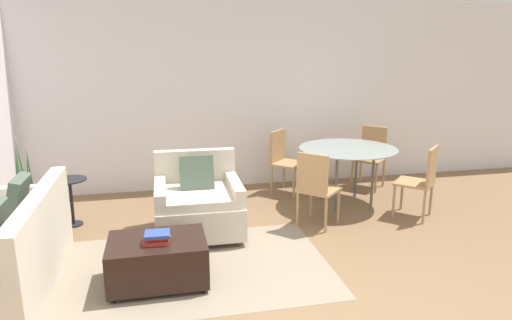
{
  "coord_description": "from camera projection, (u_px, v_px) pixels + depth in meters",
  "views": [
    {
      "loc": [
        -0.89,
        -3.23,
        2.07
      ],
      "look_at": [
        0.23,
        1.9,
        0.75
      ],
      "focal_mm": 32.0,
      "sensor_mm": 36.0,
      "label": 1
    }
  ],
  "objects": [
    {
      "name": "tv_remote_primary",
      "position": [
        165.0,
        234.0,
        4.11
      ],
      "size": [
        0.12,
        0.15,
        0.01
      ],
      "color": "#B7B7BC",
      "rests_on": "ottoman"
    },
    {
      "name": "ottoman",
      "position": [
        158.0,
        259.0,
        4.05
      ],
      "size": [
        0.85,
        0.61,
        0.41
      ],
      "color": "black",
      "rests_on": "ground_plane"
    },
    {
      "name": "potted_plant",
      "position": [
        28.0,
        212.0,
        5.18
      ],
      "size": [
        0.33,
        0.33,
        1.1
      ],
      "color": "#333338",
      "rests_on": "ground_plane"
    },
    {
      "name": "couch",
      "position": [
        5.0,
        258.0,
        3.9
      ],
      "size": [
        0.87,
        1.86,
        0.91
      ],
      "color": "beige",
      "rests_on": "ground_plane"
    },
    {
      "name": "area_rug",
      "position": [
        183.0,
        269.0,
        4.35
      ],
      "size": [
        2.78,
        1.73,
        0.01
      ],
      "color": "gray",
      "rests_on": "ground_plane"
    },
    {
      "name": "side_table",
      "position": [
        71.0,
        193.0,
        5.33
      ],
      "size": [
        0.38,
        0.38,
        0.57
      ],
      "color": "black",
      "rests_on": "ground_plane"
    },
    {
      "name": "ground_plane",
      "position": [
        278.0,
        305.0,
        3.75
      ],
      "size": [
        20.0,
        20.0,
        0.0
      ],
      "primitive_type": "plane",
      "color": "brown"
    },
    {
      "name": "dining_chair_near_left",
      "position": [
        316.0,
        185.0,
        5.24
      ],
      "size": [
        0.59,
        0.59,
        0.9
      ],
      "color": "tan",
      "rests_on": "ground_plane"
    },
    {
      "name": "book_stack",
      "position": [
        157.0,
        238.0,
        3.93
      ],
      "size": [
        0.24,
        0.19,
        0.1
      ],
      "color": "#B72D28",
      "rests_on": "ottoman"
    },
    {
      "name": "dining_table",
      "position": [
        348.0,
        153.0,
        5.98
      ],
      "size": [
        1.28,
        1.28,
        0.77
      ],
      "color": "#8C9E99",
      "rests_on": "ground_plane"
    },
    {
      "name": "dining_chair_far_left",
      "position": [
        284.0,
        157.0,
        6.53
      ],
      "size": [
        0.59,
        0.59,
        0.9
      ],
      "color": "tan",
      "rests_on": "ground_plane"
    },
    {
      "name": "wall_back",
      "position": [
        219.0,
        95.0,
        6.62
      ],
      "size": [
        12.0,
        0.06,
        2.75
      ],
      "color": "white",
      "rests_on": "ground_plane"
    },
    {
      "name": "dining_chair_near_right",
      "position": [
        422.0,
        178.0,
        5.53
      ],
      "size": [
        0.59,
        0.59,
        0.9
      ],
      "color": "tan",
      "rests_on": "ground_plane"
    },
    {
      "name": "armchair",
      "position": [
        198.0,
        203.0,
        5.12
      ],
      "size": [
        0.95,
        0.95,
        0.88
      ],
      "color": "beige",
      "rests_on": "ground_plane"
    },
    {
      "name": "dining_chair_far_right",
      "position": [
        371.0,
        153.0,
        6.81
      ],
      "size": [
        0.59,
        0.59,
        0.9
      ],
      "color": "tan",
      "rests_on": "ground_plane"
    }
  ]
}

